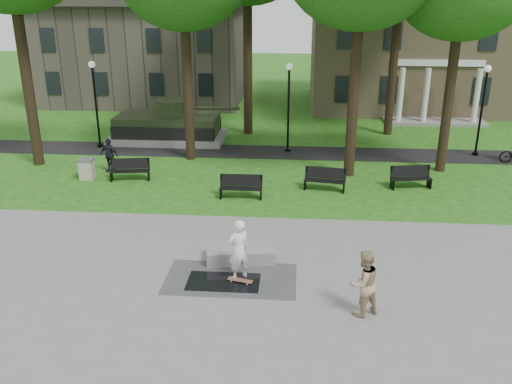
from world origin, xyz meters
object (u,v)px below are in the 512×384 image
Objects in this scene: trash_bin at (87,169)px; park_bench_0 at (130,169)px; skateboarder at (239,250)px; friend_watching at (363,283)px; concrete_block at (241,254)px.

park_bench_0 is at bearing 0.39° from trash_bin.
skateboarder is 1.02× the size of friend_watching.
skateboarder reaches higher than concrete_block.
park_bench_0 is (-5.92, 7.55, 0.28)m from concrete_block.
park_bench_0 is 2.07m from trash_bin.
friend_watching is 14.11m from park_bench_0.
skateboarder is at bearing -64.41° from park_bench_0.
concrete_block is 1.19× the size of park_bench_0.
trash_bin is (-2.07, -0.01, -0.04)m from park_bench_0.
friend_watching is at bearing -38.40° from concrete_block.
friend_watching reaches higher than concrete_block.
friend_watching is (3.53, -1.69, -0.02)m from skateboarder.
skateboarder is 11.88m from trash_bin.
concrete_block is at bearing -60.80° from park_bench_0.
friend_watching is 1.97× the size of trash_bin.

